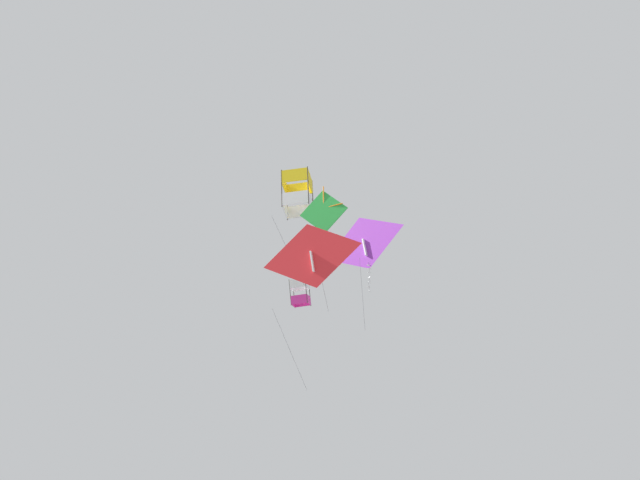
# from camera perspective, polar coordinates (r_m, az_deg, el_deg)

# --- Properties ---
(kite_delta_near_right) EXTENTS (3.16, 2.71, 6.31)m
(kite_delta_near_right) POSITION_cam_1_polar(r_m,az_deg,el_deg) (42.68, 3.30, -0.29)
(kite_delta_near_right) COLOR purple
(kite_box_low_drifter) EXTENTS (2.57, 2.14, 6.02)m
(kite_box_low_drifter) POSITION_cam_1_polar(r_m,az_deg,el_deg) (40.43, -1.66, 3.39)
(kite_box_low_drifter) COLOR yellow
(kite_delta_highest) EXTENTS (2.72, 3.19, 1.96)m
(kite_delta_highest) POSITION_cam_1_polar(r_m,az_deg,el_deg) (34.66, -0.55, -1.22)
(kite_delta_highest) COLOR red
(kite_diamond_near_left) EXTENTS (1.53, 2.09, 6.59)m
(kite_diamond_near_left) POSITION_cam_1_polar(r_m,az_deg,el_deg) (38.10, 0.27, 2.03)
(kite_diamond_near_left) COLOR green
(kite_box_mid_left) EXTENTS (2.57, 2.20, 5.78)m
(kite_box_mid_left) POSITION_cam_1_polar(r_m,az_deg,el_deg) (42.83, -1.47, -3.86)
(kite_box_mid_left) COLOR white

